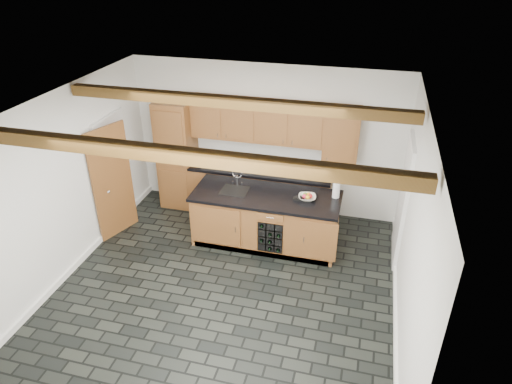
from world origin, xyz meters
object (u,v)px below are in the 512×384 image
at_px(island, 266,219).
at_px(paper_towel, 336,190).
at_px(kitchen_scale, 299,199).
at_px(fruit_bowl, 307,198).

distance_m(island, paper_towel, 1.28).
relative_size(island, paper_towel, 9.31).
distance_m(kitchen_scale, fruit_bowl, 0.14).
relative_size(kitchen_scale, paper_towel, 0.67).
bearing_deg(kitchen_scale, paper_towel, 24.15).
xyz_separation_m(island, kitchen_scale, (0.54, -0.02, 0.49)).
bearing_deg(kitchen_scale, island, 178.66).
xyz_separation_m(island, fruit_bowl, (0.67, 0.03, 0.50)).
distance_m(island, fruit_bowl, 0.84).
height_order(kitchen_scale, paper_towel, paper_towel).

